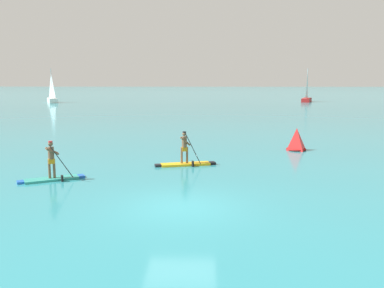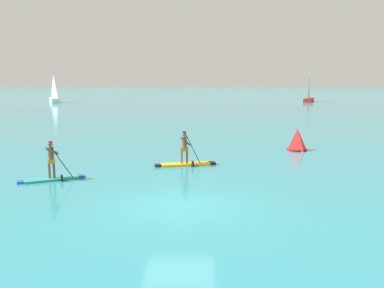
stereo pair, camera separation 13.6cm
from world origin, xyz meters
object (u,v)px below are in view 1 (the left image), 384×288
at_px(paddleboarder_mid_center, 186,159).
at_px(sailboat_right_horizon, 307,98).
at_px(race_marker_buoy, 296,140).
at_px(paddleboarder_near_left, 52,172).
at_px(sailboat_left_horizon, 52,98).

relative_size(paddleboarder_mid_center, sailboat_right_horizon, 0.50).
xyz_separation_m(race_marker_buoy, sailboat_right_horizon, (13.83, 55.50, 0.21)).
relative_size(paddleboarder_near_left, paddleboarder_mid_center, 0.86).
xyz_separation_m(paddleboarder_near_left, sailboat_left_horizon, (-21.90, 59.65, 0.41)).
xyz_separation_m(paddleboarder_mid_center, sailboat_left_horizon, (-27.63, 56.29, 0.44)).
bearing_deg(sailboat_left_horizon, sailboat_right_horizon, 68.70).
relative_size(race_marker_buoy, sailboat_right_horizon, 0.22).
xyz_separation_m(paddleboarder_near_left, paddleboarder_mid_center, (5.73, 3.36, -0.03)).
height_order(paddleboarder_near_left, race_marker_buoy, paddleboarder_near_left).
relative_size(paddleboarder_near_left, race_marker_buoy, 1.96).
distance_m(race_marker_buoy, sailboat_left_horizon, 61.84).
relative_size(paddleboarder_mid_center, sailboat_left_horizon, 0.50).
distance_m(paddleboarder_near_left, race_marker_buoy, 14.91).
xyz_separation_m(paddleboarder_near_left, sailboat_right_horizon, (26.27, 63.72, 0.44)).
xyz_separation_m(race_marker_buoy, sailboat_left_horizon, (-34.34, 51.42, 0.17)).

